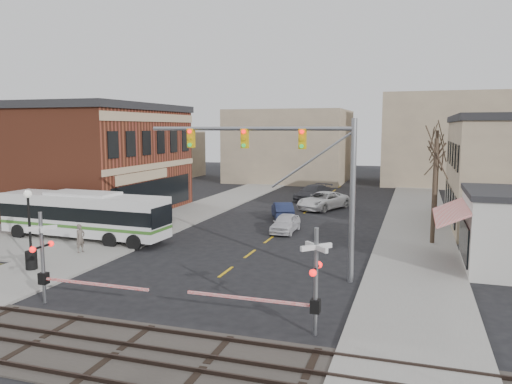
% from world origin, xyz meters
% --- Properties ---
extents(ground, '(160.00, 160.00, 0.00)m').
position_xyz_m(ground, '(0.00, 0.00, 0.00)').
color(ground, black).
rests_on(ground, ground).
extents(sidewalk_west, '(5.00, 60.00, 0.12)m').
position_xyz_m(sidewalk_west, '(-9.50, 20.00, 0.06)').
color(sidewalk_west, gray).
rests_on(sidewalk_west, ground).
extents(sidewalk_east, '(5.00, 60.00, 0.12)m').
position_xyz_m(sidewalk_east, '(9.50, 20.00, 0.06)').
color(sidewalk_east, gray).
rests_on(sidewalk_east, ground).
extents(ballast_strip, '(160.00, 5.00, 0.06)m').
position_xyz_m(ballast_strip, '(0.00, -8.00, 0.03)').
color(ballast_strip, '#332D28').
rests_on(ballast_strip, ground).
extents(rail_tracks, '(160.00, 3.91, 0.14)m').
position_xyz_m(rail_tracks, '(0.00, -8.00, 0.12)').
color(rail_tracks, '#2D231E').
rests_on(rail_tracks, ground).
extents(brick_building, '(30.40, 15.40, 9.60)m').
position_xyz_m(brick_building, '(-26.98, 16.00, 4.81)').
color(brick_building, brown).
rests_on(brick_building, ground).
extents(tree_east_a, '(0.28, 0.28, 6.75)m').
position_xyz_m(tree_east_a, '(10.50, 12.00, 3.50)').
color(tree_east_a, '#382B21').
rests_on(tree_east_a, sidewalk_east).
extents(tree_east_b, '(0.28, 0.28, 6.30)m').
position_xyz_m(tree_east_b, '(10.80, 18.00, 3.27)').
color(tree_east_b, '#382B21').
rests_on(tree_east_b, sidewalk_east).
extents(tree_east_c, '(0.28, 0.28, 7.20)m').
position_xyz_m(tree_east_c, '(11.00, 26.00, 3.72)').
color(tree_east_c, '#382B21').
rests_on(tree_east_c, sidewalk_east).
extents(transit_bus, '(12.14, 3.18, 3.10)m').
position_xyz_m(transit_bus, '(-11.84, 6.14, 1.75)').
color(transit_bus, silver).
rests_on(transit_bus, ground).
extents(traffic_signal_mast, '(10.84, 0.30, 8.00)m').
position_xyz_m(traffic_signal_mast, '(3.52, 2.35, 5.78)').
color(traffic_signal_mast, gray).
rests_on(traffic_signal_mast, ground).
extents(rr_crossing_west, '(5.60, 1.36, 4.00)m').
position_xyz_m(rr_crossing_west, '(-5.35, -4.75, 1.97)').
color(rr_crossing_west, gray).
rests_on(rr_crossing_west, ground).
extents(rr_crossing_east, '(5.60, 1.36, 4.00)m').
position_xyz_m(rr_crossing_east, '(5.61, -4.47, 1.97)').
color(rr_crossing_east, gray).
rests_on(rr_crossing_east, ground).
extents(street_lamp, '(0.44, 0.44, 4.00)m').
position_xyz_m(street_lamp, '(-11.14, 0.42, 3.01)').
color(street_lamp, black).
rests_on(street_lamp, sidewalk_west).
extents(trash_bin, '(0.60, 0.60, 0.97)m').
position_xyz_m(trash_bin, '(-9.83, -1.00, 0.61)').
color(trash_bin, black).
rests_on(trash_bin, sidewalk_west).
extents(car_a, '(1.61, 3.95, 1.34)m').
position_xyz_m(car_a, '(0.43, 12.78, 0.67)').
color(car_a, silver).
rests_on(car_a, ground).
extents(car_b, '(2.97, 4.55, 1.42)m').
position_xyz_m(car_b, '(-1.17, 18.02, 0.71)').
color(car_b, '#181F3C').
rests_on(car_b, ground).
extents(car_c, '(4.76, 6.41, 1.62)m').
position_xyz_m(car_c, '(1.17, 23.87, 0.81)').
color(car_c, white).
rests_on(car_c, ground).
extents(car_d, '(3.77, 5.99, 1.62)m').
position_xyz_m(car_d, '(-0.86, 29.07, 0.81)').
color(car_d, '#414247').
rests_on(car_d, ground).
extents(pedestrian_near, '(0.53, 0.70, 1.72)m').
position_xyz_m(pedestrian_near, '(-9.64, 2.81, 0.98)').
color(pedestrian_near, '#5F544C').
rests_on(pedestrian_near, sidewalk_west).
extents(pedestrian_far, '(0.94, 1.06, 1.80)m').
position_xyz_m(pedestrian_far, '(-10.35, 6.51, 1.02)').
color(pedestrian_far, '#34355C').
rests_on(pedestrian_far, sidewalk_west).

